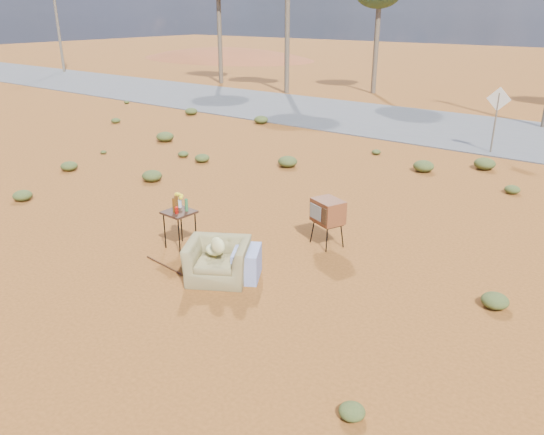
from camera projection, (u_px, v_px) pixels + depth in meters
The scene contains 10 objects.
ground at pixel (216, 271), 9.83m from camera, with size 140.00×140.00×0.00m, color #93501D.
highway at pixel (474, 131), 20.96m from camera, with size 140.00×7.00×0.04m, color #565659.
dirt_mound at pixel (227, 59), 51.90m from camera, with size 26.00×18.00×2.00m, color brown.
armchair at pixel (223, 256), 9.42m from camera, with size 1.41×1.34×0.95m.
tv_unit at pixel (328, 212), 10.66m from camera, with size 0.75×0.68×0.98m.
side_table at pixel (179, 209), 10.56m from camera, with size 0.57×0.57×1.10m.
rusty_bar at pixel (167, 267), 9.96m from camera, with size 0.03×0.03×1.29m, color #4F2B15.
road_sign at pixel (497, 108), 17.34m from camera, with size 0.78×0.06×2.19m.
utility_pole_west at pixel (56, 15), 39.26m from camera, with size 1.40×0.20×8.00m.
scrub_patch at pixel (309, 194), 13.52m from camera, with size 17.49×8.07×0.33m.
Camera 1 is at (6.14, -6.37, 4.53)m, focal length 35.00 mm.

